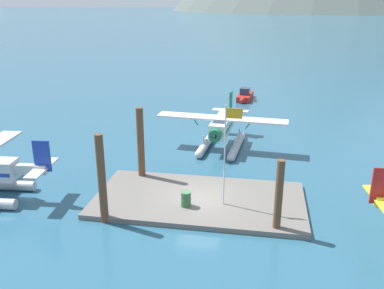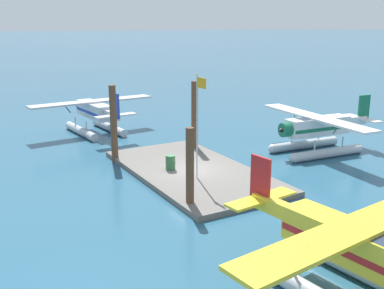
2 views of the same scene
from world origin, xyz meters
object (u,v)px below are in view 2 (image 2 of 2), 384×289
fuel_drum (170,162)px  seaplane_silver_port_aft (94,114)px  seaplane_white_bow_centre (317,131)px  seaplane_yellow_stbd_aft (350,253)px  flagpole (198,115)px

fuel_drum → seaplane_silver_port_aft: seaplane_silver_port_aft is taller
fuel_drum → seaplane_white_bow_centre: 11.03m
fuel_drum → seaplane_silver_port_aft: size_ratio=0.08×
seaplane_silver_port_aft → seaplane_white_bow_centre: same height
fuel_drum → seaplane_yellow_stbd_aft: size_ratio=0.08×
seaplane_white_bow_centre → seaplane_yellow_stbd_aft: size_ratio=1.00×
flagpole → seaplane_silver_port_aft: bearing=-175.5°
seaplane_silver_port_aft → seaplane_yellow_stbd_aft: size_ratio=1.00×
fuel_drum → seaplane_silver_port_aft: 12.73m
flagpole → seaplane_white_bow_centre: (-1.30, 10.34, -2.40)m
seaplane_silver_port_aft → seaplane_yellow_stbd_aft: bearing=-0.2°
seaplane_silver_port_aft → fuel_drum: bearing=2.5°
seaplane_silver_port_aft → seaplane_white_bow_centre: 17.83m
fuel_drum → seaplane_white_bow_centre: size_ratio=0.08×
flagpole → seaplane_silver_port_aft: size_ratio=0.56×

